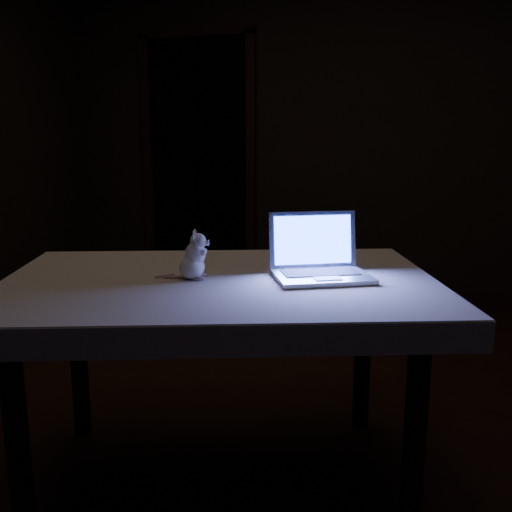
% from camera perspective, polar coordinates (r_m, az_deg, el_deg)
% --- Properties ---
extents(floor, '(5.00, 5.00, 0.00)m').
position_cam_1_polar(floor, '(2.69, -4.14, -15.32)').
color(floor, black).
rests_on(floor, ground).
extents(back_wall, '(4.50, 0.04, 2.60)m').
position_cam_1_polar(back_wall, '(4.81, 6.72, 12.67)').
color(back_wall, black).
rests_on(back_wall, ground).
extents(doorway, '(1.06, 0.36, 2.13)m').
position_cam_1_polar(doorway, '(5.12, -5.72, 10.01)').
color(doorway, black).
rests_on(doorway, back_wall).
extents(table, '(1.61, 1.31, 0.74)m').
position_cam_1_polar(table, '(2.09, -3.54, -12.35)').
color(table, black).
rests_on(table, floor).
extents(tablecloth, '(1.71, 1.39, 0.09)m').
position_cam_1_polar(tablecloth, '(1.96, -0.77, -3.55)').
color(tablecloth, beige).
rests_on(tablecloth, table).
extents(laptop, '(0.41, 0.39, 0.22)m').
position_cam_1_polar(laptop, '(1.94, 6.70, 0.80)').
color(laptop, '#A8A7AC').
rests_on(laptop, tablecloth).
extents(plush_mouse, '(0.16, 0.16, 0.17)m').
position_cam_1_polar(plush_mouse, '(1.95, -6.44, 0.13)').
color(plush_mouse, white).
rests_on(plush_mouse, tablecloth).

